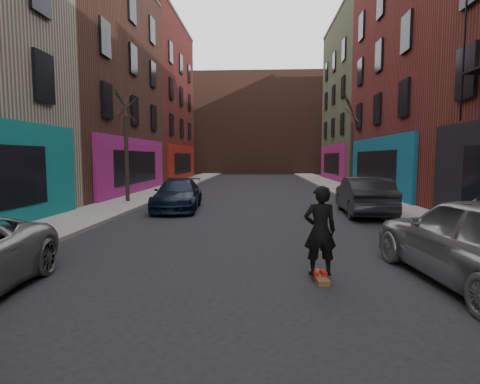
# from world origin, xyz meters

# --- Properties ---
(sidewalk_left) EXTENTS (2.50, 84.00, 0.13)m
(sidewalk_left) POSITION_xyz_m (-6.25, 30.00, 0.07)
(sidewalk_left) COLOR gray
(sidewalk_left) RESTS_ON ground
(sidewalk_right) EXTENTS (2.50, 84.00, 0.13)m
(sidewalk_right) POSITION_xyz_m (6.25, 30.00, 0.07)
(sidewalk_right) COLOR gray
(sidewalk_right) RESTS_ON ground
(building_far) EXTENTS (40.00, 10.00, 14.00)m
(building_far) POSITION_xyz_m (0.00, 56.00, 7.00)
(building_far) COLOR #47281E
(building_far) RESTS_ON ground
(tree_left_far) EXTENTS (2.00, 2.00, 6.50)m
(tree_left_far) POSITION_xyz_m (-6.20, 18.00, 3.38)
(tree_left_far) COLOR black
(tree_left_far) RESTS_ON sidewalk_left
(tree_right_far) EXTENTS (2.00, 2.00, 6.80)m
(tree_right_far) POSITION_xyz_m (6.20, 24.00, 3.53)
(tree_right_far) COLOR black
(tree_right_far) RESTS_ON sidewalk_right
(parked_left_end) EXTENTS (2.23, 4.75, 1.34)m
(parked_left_end) POSITION_xyz_m (-3.20, 15.95, 0.67)
(parked_left_end) COLOR black
(parked_left_end) RESTS_ON ground
(parked_right_end) EXTENTS (1.87, 4.73, 1.53)m
(parked_right_end) POSITION_xyz_m (4.60, 15.00, 0.77)
(parked_right_end) COLOR black
(parked_right_end) RESTS_ON ground
(skateboard) EXTENTS (0.29, 0.82, 0.10)m
(skateboard) POSITION_xyz_m (1.56, 6.72, 0.05)
(skateboard) COLOR brown
(skateboard) RESTS_ON ground
(skateboarder) EXTENTS (0.65, 0.46, 1.69)m
(skateboarder) POSITION_xyz_m (1.56, 6.72, 0.95)
(skateboarder) COLOR black
(skateboarder) RESTS_ON skateboard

